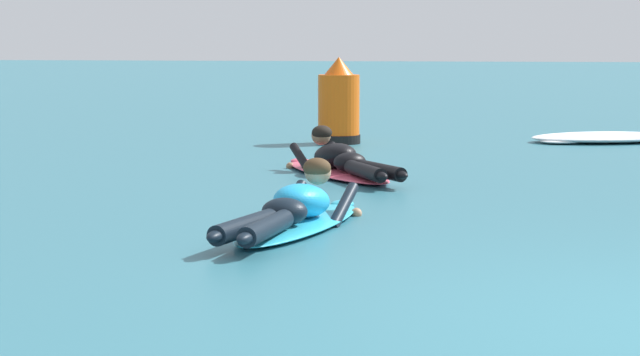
# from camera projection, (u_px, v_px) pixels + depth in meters

# --- Properties ---
(ground_plane) EXTENTS (120.00, 120.00, 0.00)m
(ground_plane) POSITION_uv_depth(u_px,v_px,m) (612.00, 147.00, 15.47)
(ground_plane) COLOR #2D6B7A
(surfer_near) EXTENTS (0.87, 2.56, 0.54)m
(surfer_near) POSITION_uv_depth(u_px,v_px,m) (295.00, 212.00, 8.72)
(surfer_near) COLOR #2DB2D1
(surfer_near) RESTS_ON ground
(surfer_far) EXTENTS (1.74, 2.43, 0.54)m
(surfer_far) POSITION_uv_depth(u_px,v_px,m) (340.00, 163.00, 12.16)
(surfer_far) COLOR #E54C66
(surfer_far) RESTS_ON ground
(whitewater_mid_left) EXTENTS (2.32, 1.76, 0.13)m
(whitewater_mid_left) POSITION_uv_depth(u_px,v_px,m) (604.00, 137.00, 16.26)
(whitewater_mid_left) COLOR white
(whitewater_mid_left) RESTS_ON ground
(channel_marker_buoy) EXTENTS (0.59, 0.59, 1.17)m
(channel_marker_buoy) POSITION_uv_depth(u_px,v_px,m) (339.00, 108.00, 15.96)
(channel_marker_buoy) COLOR #EA5B0F
(channel_marker_buoy) RESTS_ON ground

